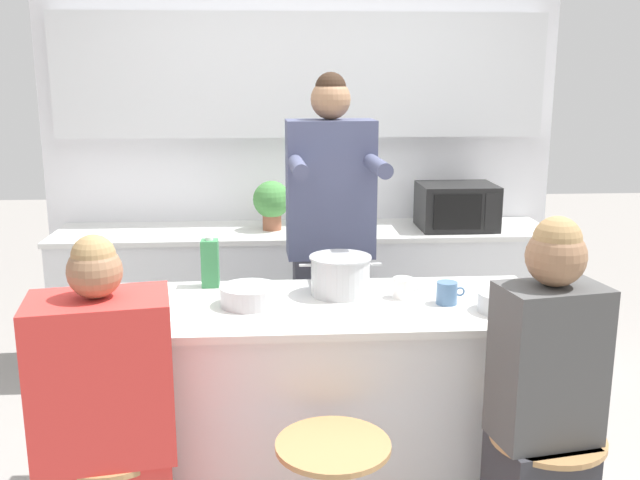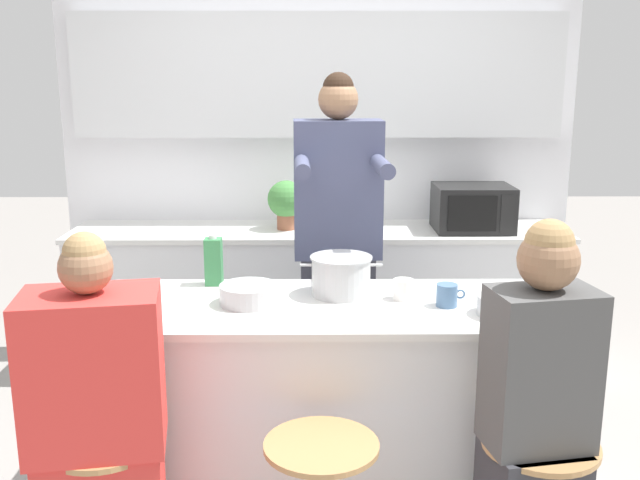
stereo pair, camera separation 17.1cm
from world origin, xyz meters
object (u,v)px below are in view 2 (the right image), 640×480
(person_wrapped_blanket, at_px, (99,442))
(coffee_cup_near, at_px, (404,289))
(person_cooking, at_px, (337,263))
(coffee_cup_far, at_px, (447,295))
(fruit_bowl, at_px, (504,306))
(potted_plant, at_px, (286,201))
(person_seated_near, at_px, (535,437))
(kitchen_island, at_px, (320,406))
(microwave, at_px, (473,208))
(juice_carton, at_px, (214,261))
(cooking_pot, at_px, (341,276))

(person_wrapped_blanket, height_order, coffee_cup_near, person_wrapped_blanket)
(person_cooking, bearing_deg, coffee_cup_far, -60.96)
(fruit_bowl, bearing_deg, person_wrapped_blanket, -162.69)
(potted_plant, bearing_deg, person_seated_near, -66.84)
(person_wrapped_blanket, bearing_deg, kitchen_island, 29.54)
(coffee_cup_far, distance_m, microwave, 1.60)
(kitchen_island, xyz_separation_m, potted_plant, (-0.20, 1.54, 0.61))
(person_seated_near, bearing_deg, coffee_cup_near, 109.31)
(person_seated_near, xyz_separation_m, fruit_bowl, (-0.00, 0.45, 0.31))
(person_cooking, bearing_deg, coffee_cup_near, -69.10)
(person_seated_near, xyz_separation_m, juice_carton, (-1.19, 0.88, 0.38))
(microwave, xyz_separation_m, potted_plant, (-1.14, 0.03, 0.04))
(kitchen_island, distance_m, microwave, 1.87)
(kitchen_island, distance_m, person_cooking, 0.80)
(juice_carton, bearing_deg, person_seated_near, -36.50)
(person_seated_near, distance_m, juice_carton, 1.52)
(person_cooking, bearing_deg, person_seated_near, -65.63)
(coffee_cup_far, height_order, potted_plant, potted_plant)
(person_wrapped_blanket, bearing_deg, microwave, 41.90)
(cooking_pot, bearing_deg, person_seated_near, -48.97)
(kitchen_island, bearing_deg, cooking_pot, 53.29)
(cooking_pot, distance_m, microwave, 1.63)
(person_cooking, height_order, fruit_bowl, person_cooking)
(coffee_cup_near, xyz_separation_m, coffee_cup_far, (0.16, -0.09, 0.00))
(cooking_pot, height_order, coffee_cup_far, cooking_pot)
(person_wrapped_blanket, xyz_separation_m, fruit_bowl, (1.46, 0.45, 0.32))
(microwave, bearing_deg, person_wrapped_blanket, -128.69)
(person_cooking, relative_size, fruit_bowl, 8.87)
(person_wrapped_blanket, relative_size, fruit_bowl, 6.52)
(person_cooking, height_order, person_seated_near, person_cooking)
(kitchen_island, distance_m, coffee_cup_far, 0.72)
(person_cooking, distance_m, coffee_cup_far, 0.81)
(person_seated_near, relative_size, juice_carton, 6.20)
(coffee_cup_far, bearing_deg, microwave, 74.32)
(person_wrapped_blanket, relative_size, juice_carton, 6.03)
(juice_carton, bearing_deg, coffee_cup_near, -15.18)
(person_cooking, relative_size, person_wrapped_blanket, 1.36)
(person_wrapped_blanket, xyz_separation_m, person_seated_near, (1.46, 0.00, 0.01))
(coffee_cup_far, distance_m, juice_carton, 1.03)
(coffee_cup_near, bearing_deg, microwave, 67.63)
(kitchen_island, xyz_separation_m, coffee_cup_near, (0.35, 0.05, 0.50))
(fruit_bowl, distance_m, juice_carton, 1.26)
(microwave, relative_size, potted_plant, 1.53)
(person_wrapped_blanket, distance_m, microwave, 2.73)
(fruit_bowl, bearing_deg, potted_plant, 118.39)
(person_cooking, relative_size, potted_plant, 6.09)
(cooking_pot, distance_m, coffee_cup_far, 0.45)
(cooking_pot, height_order, potted_plant, potted_plant)
(kitchen_island, bearing_deg, person_wrapped_blanket, -141.05)
(kitchen_island, relative_size, person_wrapped_blanket, 1.37)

